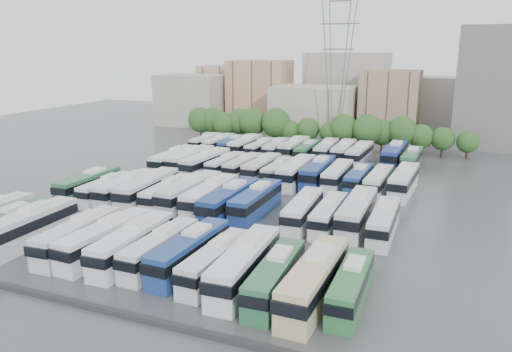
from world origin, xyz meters
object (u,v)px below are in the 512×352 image
at_px(bus_r1_s1, 106,188).
at_px(bus_r3_s4, 261,148).
at_px(bus_r2_s13, 404,181).
at_px(bus_r3_s0, 206,142).
at_px(bus_r0_s5, 106,239).
at_px(bus_r2_s5, 243,166).
at_px(bus_r0_s11, 275,277).
at_px(bus_r2_s4, 225,165).
at_px(bus_r1_s12, 357,212).
at_px(bus_r0_s1, 5,226).
at_px(bus_r3_s3, 245,146).
at_px(bus_r0_s2, 26,228).
at_px(bus_r3_s5, 276,149).
at_px(bus_r3_s7, 307,151).
at_px(bus_r3_s10, 359,154).
at_px(bus_r1_s10, 303,210).
at_px(bus_r1_s3, 148,189).
at_px(bus_r1_s13, 384,222).
at_px(bus_r1_s6, 211,196).
at_px(bus_r3_s13, 412,159).
at_px(bus_r3_s12, 394,155).
at_px(bus_r1_s5, 190,192).
at_px(bus_r3_s9, 344,152).
at_px(bus_r0_s8, 190,251).
at_px(bus_r3_s8, 326,150).
at_px(bus_r0_s13, 351,286).
at_px(bus_r1_s4, 168,193).
at_px(apartment_tower, 490,88).
at_px(bus_r2_s8, 297,172).
at_px(bus_r2_s1, 174,160).
at_px(bus_r2_s3, 205,163).
at_px(bus_r3_s1, 219,143).
at_px(bus_r1_s11, 329,214).
at_px(bus_r1_s0, 89,184).
at_px(bus_r3_s6, 294,148).
at_px(bus_r2_s10, 337,176).
at_px(bus_r0_s4, 78,235).
at_px(bus_r1_s8, 256,201).
at_px(bus_r2_s2, 190,160).
at_px(bus_r0_s12, 314,279).
at_px(electricity_pylon, 338,60).
at_px(bus_r3_s2, 233,145).
at_px(bus_r0_s6, 132,243).
at_px(bus_r0_s10, 245,264).
at_px(bus_r0_s7, 160,248).

relative_size(bus_r1_s1, bus_r3_s4, 0.96).
distance_m(bus_r2_s13, bus_r3_s0, 46.91).
height_order(bus_r0_s5, bus_r2_s5, bus_r0_s5).
xyz_separation_m(bus_r0_s11, bus_r2_s4, (-23.12, 37.73, -0.10)).
distance_m(bus_r1_s12, bus_r3_s0, 53.46).
relative_size(bus_r0_s1, bus_r3_s3, 0.97).
distance_m(bus_r0_s2, bus_r3_s5, 54.61).
bearing_deg(bus_r3_s7, bus_r3_s10, 1.79).
distance_m(bus_r1_s10, bus_r1_s12, 6.62).
relative_size(bus_r1_s3, bus_r1_s13, 1.15).
height_order(bus_r1_s6, bus_r3_s13, bus_r1_s6).
relative_size(bus_r3_s5, bus_r3_s12, 0.85).
relative_size(bus_r1_s5, bus_r3_s9, 1.08).
xyz_separation_m(bus_r0_s8, bus_r3_s8, (-0.04, 53.74, 0.01)).
bearing_deg(bus_r0_s2, bus_r0_s13, 0.29).
relative_size(bus_r1_s3, bus_r1_s4, 1.15).
height_order(apartment_tower, bus_r2_s8, apartment_tower).
relative_size(bus_r2_s1, bus_r2_s3, 0.98).
bearing_deg(bus_r3_s1, bus_r3_s13, 0.20).
height_order(bus_r1_s11, bus_r3_s8, bus_r3_s8).
bearing_deg(bus_r1_s3, bus_r3_s4, 81.54).
height_order(bus_r1_s1, bus_r1_s10, bus_r1_s10).
relative_size(bus_r1_s10, bus_r2_s4, 1.07).
relative_size(bus_r1_s0, bus_r3_s6, 0.97).
relative_size(bus_r2_s10, bus_r3_s6, 0.95).
bearing_deg(bus_r1_s1, bus_r0_s4, -61.41).
bearing_deg(bus_r1_s8, bus_r3_s3, 116.15).
height_order(bus_r1_s4, bus_r2_s3, bus_r2_s3).
bearing_deg(bus_r3_s13, bus_r0_s11, -94.62).
bearing_deg(bus_r3_s9, bus_r2_s2, -142.83).
bearing_deg(bus_r0_s13, bus_r3_s10, 98.86).
distance_m(bus_r0_s12, bus_r3_s3, 61.40).
bearing_deg(bus_r3_s4, bus_r1_s0, -108.31).
xyz_separation_m(electricity_pylon, bus_r3_s9, (6.38, -19.01, -16.74)).
xyz_separation_m(bus_r1_s10, bus_r2_s3, (-23.21, 17.90, 0.19)).
distance_m(bus_r2_s4, bus_r2_s5, 3.34).
bearing_deg(bus_r2_s4, bus_r3_s2, 113.02).
bearing_deg(bus_r0_s6, bus_r3_s7, 84.45).
bearing_deg(bus_r1_s5, bus_r3_s5, 91.48).
distance_m(bus_r3_s1, bus_r3_s5, 13.44).
xyz_separation_m(bus_r0_s11, bus_r1_s5, (-19.77, 19.50, 0.26)).
bearing_deg(bus_r3_s3, bus_r1_s13, -47.19).
bearing_deg(bus_r2_s8, bus_r3_s2, 137.21).
xyz_separation_m(bus_r0_s10, bus_r1_s11, (3.48, 17.68, -0.27)).
distance_m(bus_r0_s7, bus_r3_s12, 56.38).
xyz_separation_m(electricity_pylon, bus_r2_s4, (-10.33, -36.99, -16.95)).
xyz_separation_m(bus_r2_s4, bus_r3_s1, (-9.93, 17.59, -0.01)).
xyz_separation_m(bus_r2_s1, bus_r3_s13, (39.29, 17.13, -0.14)).
height_order(bus_r0_s6, bus_r3_s10, bus_r0_s6).
xyz_separation_m(bus_r0_s4, bus_r3_s3, (-3.36, 52.81, 0.04)).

